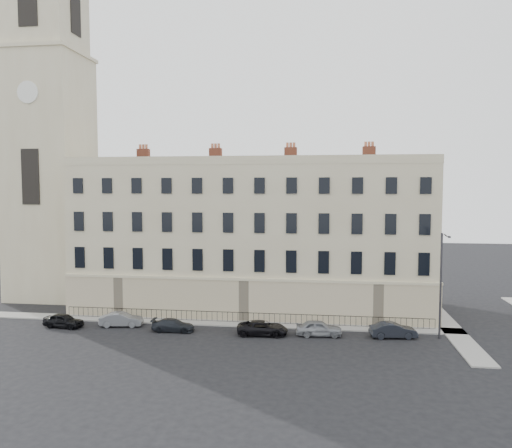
% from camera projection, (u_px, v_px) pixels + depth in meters
% --- Properties ---
extents(ground, '(160.00, 160.00, 0.00)m').
position_uv_depth(ground, '(304.00, 343.00, 41.02)').
color(ground, black).
rests_on(ground, ground).
extents(terrace, '(36.22, 12.22, 17.00)m').
position_uv_depth(terrace, '(253.00, 238.00, 53.10)').
color(terrace, '#C5B792').
rests_on(terrace, ground).
extents(church_tower, '(8.00, 8.13, 44.00)m').
position_uv_depth(church_tower, '(49.00, 137.00, 57.51)').
color(church_tower, '#C5B792').
rests_on(church_tower, ground).
extents(pavement_terrace, '(48.00, 2.00, 0.12)m').
position_uv_depth(pavement_terrace, '(201.00, 322.00, 47.29)').
color(pavement_terrace, gray).
rests_on(pavement_terrace, ground).
extents(pavement_east_return, '(2.00, 24.00, 0.12)m').
position_uv_depth(pavement_east_return, '(445.00, 322.00, 47.18)').
color(pavement_east_return, gray).
rests_on(pavement_east_return, ground).
extents(railings, '(35.00, 0.04, 0.96)m').
position_uv_depth(railings, '(243.00, 317.00, 47.12)').
color(railings, black).
rests_on(railings, ground).
extents(car_a, '(3.87, 1.93, 1.27)m').
position_uv_depth(car_a, '(64.00, 320.00, 45.74)').
color(car_a, black).
rests_on(car_a, ground).
extents(car_b, '(4.06, 1.95, 1.28)m').
position_uv_depth(car_b, '(121.00, 319.00, 46.07)').
color(car_b, slate).
rests_on(car_b, ground).
extents(car_c, '(3.85, 1.65, 1.11)m').
position_uv_depth(car_c, '(173.00, 325.00, 44.47)').
color(car_c, black).
rests_on(car_c, ground).
extents(car_d, '(4.52, 2.28, 1.23)m').
position_uv_depth(car_d, '(263.00, 328.00, 43.36)').
color(car_d, black).
rests_on(car_d, ground).
extents(car_e, '(4.10, 1.92, 1.36)m').
position_uv_depth(car_e, '(319.00, 328.00, 43.09)').
color(car_e, gray).
rests_on(car_e, ground).
extents(car_f, '(4.09, 1.88, 1.30)m').
position_uv_depth(car_f, '(393.00, 330.00, 42.54)').
color(car_f, black).
rests_on(car_f, ground).
extents(streetlamp, '(0.43, 1.95, 9.01)m').
position_uv_depth(streetlamp, '(441.00, 281.00, 41.91)').
color(streetlamp, '#333237').
rests_on(streetlamp, ground).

